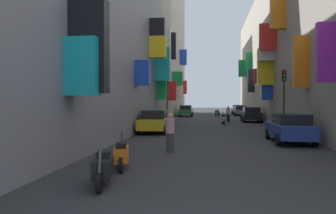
% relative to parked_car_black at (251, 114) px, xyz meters
% --- Properties ---
extents(ground_plane, '(140.00, 140.00, 0.00)m').
position_rel_parked_car_black_xyz_m(ground_plane, '(-3.75, -3.06, -0.78)').
color(ground_plane, '#2D2D30').
extents(building_left_mid_a, '(7.31, 7.51, 21.10)m').
position_rel_parked_car_black_xyz_m(building_left_mid_a, '(-11.72, -6.17, 9.74)').
color(building_left_mid_a, gray).
rests_on(building_left_mid_a, ground).
extents(building_left_mid_b, '(7.04, 8.00, 20.29)m').
position_rel_parked_car_black_xyz_m(building_left_mid_b, '(-11.74, 1.59, 9.36)').
color(building_left_mid_b, '#9E9384').
rests_on(building_left_mid_b, ground).
extents(building_left_mid_c, '(7.30, 7.49, 14.18)m').
position_rel_parked_car_black_xyz_m(building_left_mid_c, '(-11.73, 9.33, 6.30)').
color(building_left_mid_c, '#B2A899').
rests_on(building_left_mid_c, ground).
extents(building_left_far, '(7.06, 13.86, 20.86)m').
position_rel_parked_car_black_xyz_m(building_left_far, '(-11.74, 20.01, 9.65)').
color(building_left_far, '#BCB29E').
rests_on(building_left_far, ground).
extents(building_right_mid_a, '(7.38, 4.79, 16.42)m').
position_rel_parked_car_black_xyz_m(building_right_mid_a, '(4.21, -5.07, 7.40)').
color(building_right_mid_a, '#9E9384').
rests_on(building_right_mid_a, ground).
extents(building_right_mid_b, '(7.20, 29.61, 14.37)m').
position_rel_parked_car_black_xyz_m(building_right_mid_b, '(4.25, 12.13, 6.40)').
color(building_right_mid_b, '#BCB29E').
rests_on(building_right_mid_b, ground).
extents(parked_car_black, '(1.86, 4.36, 1.48)m').
position_rel_parked_car_black_xyz_m(parked_car_black, '(0.00, 0.00, 0.00)').
color(parked_car_black, black).
rests_on(parked_car_black, ground).
extents(parked_car_blue, '(1.88, 4.49, 1.48)m').
position_rel_parked_car_black_xyz_m(parked_car_blue, '(-0.03, -17.14, 0.00)').
color(parked_car_blue, navy).
rests_on(parked_car_blue, ground).
extents(parked_car_green, '(1.88, 4.36, 1.50)m').
position_rel_parked_car_black_xyz_m(parked_car_green, '(-7.37, 11.23, 0.01)').
color(parked_car_green, '#236638').
rests_on(parked_car_green, ground).
extents(parked_car_silver, '(1.89, 4.19, 1.45)m').
position_rel_parked_car_black_xyz_m(parked_car_silver, '(0.18, 19.37, -0.02)').
color(parked_car_silver, '#B7B7BC').
rests_on(parked_car_silver, ground).
extents(parked_car_yellow, '(1.86, 4.29, 1.49)m').
position_rel_parked_car_black_xyz_m(parked_car_yellow, '(-7.72, -12.70, 0.00)').
color(parked_car_yellow, gold).
rests_on(parked_car_yellow, ground).
extents(parked_car_grey, '(1.89, 4.29, 1.38)m').
position_rel_parked_car_black_xyz_m(parked_car_grey, '(0.13, 14.37, -0.05)').
color(parked_car_grey, slate).
rests_on(parked_car_grey, ground).
extents(scooter_black, '(0.64, 1.86, 1.13)m').
position_rel_parked_car_black_xyz_m(scooter_black, '(-6.74, -26.91, -0.31)').
color(scooter_black, black).
rests_on(scooter_black, ground).
extents(scooter_green, '(0.71, 1.96, 1.13)m').
position_rel_parked_car_black_xyz_m(scooter_green, '(-3.15, 12.00, -0.31)').
color(scooter_green, '#287F3D').
rests_on(scooter_green, ground).
extents(scooter_silver, '(0.49, 1.79, 1.13)m').
position_rel_parked_car_black_xyz_m(scooter_silver, '(-2.89, -3.69, -0.31)').
color(scooter_silver, '#ADADB2').
rests_on(scooter_silver, ground).
extents(scooter_orange, '(0.68, 1.86, 1.13)m').
position_rel_parked_car_black_xyz_m(scooter_orange, '(-6.84, -24.76, -0.31)').
color(scooter_orange, orange).
rests_on(scooter_orange, ground).
extents(pedestrian_crossing, '(0.40, 0.40, 1.57)m').
position_rel_parked_car_black_xyz_m(pedestrian_crossing, '(-2.30, -0.34, 0.00)').
color(pedestrian_crossing, black).
rests_on(pedestrian_crossing, ground).
extents(pedestrian_near_left, '(0.52, 0.52, 1.63)m').
position_rel_parked_car_black_xyz_m(pedestrian_near_left, '(-5.73, -21.11, 0.03)').
color(pedestrian_near_left, '#3B3B3B').
rests_on(pedestrian_near_left, ground).
extents(traffic_light_near_corner, '(0.26, 0.34, 4.19)m').
position_rel_parked_car_black_xyz_m(traffic_light_near_corner, '(0.85, -11.41, 2.08)').
color(traffic_light_near_corner, '#2D2D2D').
rests_on(traffic_light_near_corner, ground).
extents(traffic_light_far_corner, '(0.26, 0.34, 4.45)m').
position_rel_parked_car_black_xyz_m(traffic_light_far_corner, '(-8.33, -1.59, 2.24)').
color(traffic_light_far_corner, '#2D2D2D').
rests_on(traffic_light_far_corner, ground).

